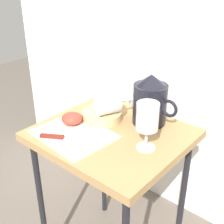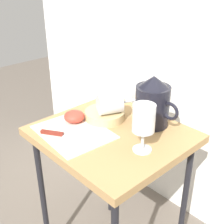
{
  "view_description": "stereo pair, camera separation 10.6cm",
  "coord_description": "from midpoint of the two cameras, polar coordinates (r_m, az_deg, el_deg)",
  "views": [
    {
      "loc": [
        0.61,
        -0.72,
        1.23
      ],
      "look_at": [
        0.0,
        0.0,
        0.75
      ],
      "focal_mm": 48.05,
      "sensor_mm": 36.0,
      "label": 1
    },
    {
      "loc": [
        0.69,
        -0.65,
        1.23
      ],
      "look_at": [
        0.0,
        0.0,
        0.75
      ],
      "focal_mm": 48.05,
      "sensor_mm": 36.0,
      "label": 2
    }
  ],
  "objects": [
    {
      "name": "pitcher",
      "position": [
        1.12,
        10.4,
        1.18
      ],
      "size": [
        0.18,
        0.13,
        0.19
      ],
      "color": "black",
      "rests_on": "table"
    },
    {
      "name": "wine_glass_tipped_near",
      "position": [
        1.13,
        2.47,
        1.49
      ],
      "size": [
        0.12,
        0.17,
        0.08
      ],
      "color": "silver",
      "rests_on": "basket_tray"
    },
    {
      "name": "basket_tray",
      "position": [
        1.17,
        1.2,
        -0.62
      ],
      "size": [
        0.16,
        0.16,
        0.03
      ],
      "primitive_type": "cylinder",
      "color": "tan",
      "rests_on": "table"
    },
    {
      "name": "apple_half_left",
      "position": [
        1.15,
        -4.59,
        -0.92
      ],
      "size": [
        0.08,
        0.08,
        0.04
      ],
      "primitive_type": "ellipsoid",
      "color": "#CC3D2D",
      "rests_on": "linen_napkin"
    },
    {
      "name": "linen_napkin",
      "position": [
        1.09,
        -4.58,
        -3.89
      ],
      "size": [
        0.29,
        0.24,
        0.0
      ],
      "primitive_type": "cube",
      "rotation": [
        0.0,
        0.0,
        -0.08
      ],
      "color": "silver",
      "rests_on": "table"
    },
    {
      "name": "wine_glass_upright",
      "position": [
        0.95,
        9.24,
        -1.75
      ],
      "size": [
        0.07,
        0.07,
        0.16
      ],
      "color": "silver",
      "rests_on": "table"
    },
    {
      "name": "knife",
      "position": [
        1.07,
        -6.93,
        -4.35
      ],
      "size": [
        0.19,
        0.13,
        0.01
      ],
      "color": "silver",
      "rests_on": "linen_napkin"
    },
    {
      "name": "table",
      "position": [
        1.13,
        2.69,
        -6.91
      ],
      "size": [
        0.52,
        0.47,
        0.67
      ],
      "color": "#AD8451",
      "rests_on": "ground_plane"
    },
    {
      "name": "curtain_drape",
      "position": [
        1.37,
        18.57,
        16.54
      ],
      "size": [
        2.4,
        0.03,
        2.03
      ],
      "primitive_type": "cube",
      "color": "white",
      "rests_on": "ground_plane"
    }
  ]
}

